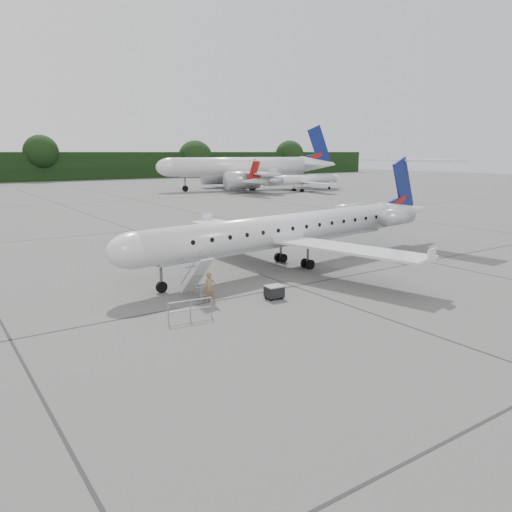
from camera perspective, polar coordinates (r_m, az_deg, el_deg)
ground at (r=30.82m, az=13.06°, el=-3.57°), size 320.00×320.00×0.00m
treeline at (r=151.65m, az=-26.29°, el=9.10°), size 260.00×4.00×8.00m
main_regional_jet at (r=34.71m, az=3.22°, el=4.74°), size 31.54×24.37×7.50m
airstair at (r=28.04m, az=-6.76°, el=-2.38°), size 1.09×2.18×2.35m
passenger at (r=27.18m, az=-5.31°, el=-3.59°), size 0.68×0.55×1.63m
safety_railing at (r=24.45m, az=-7.52°, el=-6.18°), size 2.19×0.34×1.00m
baggage_cart at (r=27.76m, az=2.09°, el=-4.10°), size 0.98×0.82×0.81m
bg_narrowbody at (r=108.34m, az=-1.90°, el=11.21°), size 42.90×34.40×13.77m
bg_regional_right at (r=104.62m, az=5.22°, el=9.19°), size 26.62×20.13×6.62m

